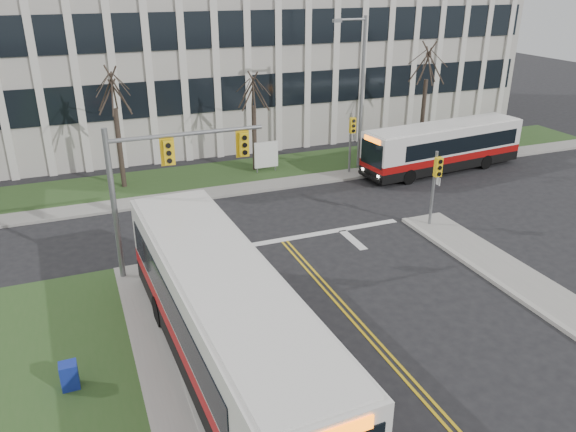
{
  "coord_description": "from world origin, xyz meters",
  "views": [
    {
      "loc": [
        -8.43,
        -13.69,
        11.24
      ],
      "look_at": [
        -0.47,
        6.38,
        2.0
      ],
      "focal_mm": 35.0,
      "sensor_mm": 36.0,
      "label": 1
    }
  ],
  "objects_px": {
    "streetlight": "(360,86)",
    "bus_main": "(224,322)",
    "bus_cross": "(443,148)",
    "newspaper_box_blue": "(70,377)",
    "directory_sign": "(266,155)"
  },
  "relations": [
    {
      "from": "streetlight",
      "to": "bus_main",
      "type": "xyz_separation_m",
      "value": [
        -13.03,
        -16.05,
        -3.44
      ]
    },
    {
      "from": "directory_sign",
      "to": "bus_cross",
      "type": "height_order",
      "value": "bus_cross"
    },
    {
      "from": "bus_cross",
      "to": "newspaper_box_blue",
      "type": "xyz_separation_m",
      "value": [
        -22.38,
        -13.08,
        -0.97
      ]
    },
    {
      "from": "newspaper_box_blue",
      "to": "bus_cross",
      "type": "bearing_deg",
      "value": 29.59
    },
    {
      "from": "bus_cross",
      "to": "newspaper_box_blue",
      "type": "relative_size",
      "value": 11.37
    },
    {
      "from": "newspaper_box_blue",
      "to": "streetlight",
      "type": "bearing_deg",
      "value": 40.36
    },
    {
      "from": "streetlight",
      "to": "bus_main",
      "type": "bearing_deg",
      "value": -129.07
    },
    {
      "from": "directory_sign",
      "to": "bus_main",
      "type": "xyz_separation_m",
      "value": [
        -7.5,
        -17.35,
        0.59
      ]
    },
    {
      "from": "streetlight",
      "to": "newspaper_box_blue",
      "type": "relative_size",
      "value": 9.68
    },
    {
      "from": "directory_sign",
      "to": "streetlight",
      "type": "bearing_deg",
      "value": -13.23
    },
    {
      "from": "streetlight",
      "to": "newspaper_box_blue",
      "type": "xyz_separation_m",
      "value": [
        -17.53,
        -15.28,
        -4.72
      ]
    },
    {
      "from": "bus_main",
      "to": "bus_cross",
      "type": "bearing_deg",
      "value": 35.04
    },
    {
      "from": "bus_cross",
      "to": "bus_main",
      "type": "bearing_deg",
      "value": -58.43
    },
    {
      "from": "bus_main",
      "to": "bus_cross",
      "type": "distance_m",
      "value": 22.62
    },
    {
      "from": "streetlight",
      "to": "bus_cross",
      "type": "xyz_separation_m",
      "value": [
        4.85,
        -2.2,
        -3.75
      ]
    }
  ]
}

